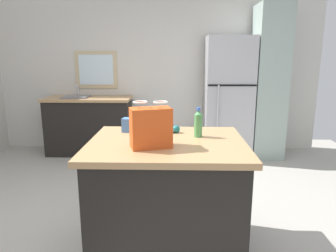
{
  "coord_description": "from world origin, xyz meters",
  "views": [
    {
      "loc": [
        0.32,
        -2.55,
        1.57
      ],
      "look_at": [
        0.26,
        0.05,
        0.98
      ],
      "focal_mm": 33.59,
      "sensor_mm": 36.0,
      "label": 1
    }
  ],
  "objects_px": {
    "tall_cabinet": "(268,83)",
    "small_box": "(129,125)",
    "refrigerator": "(228,98)",
    "kitchen_island": "(167,197)",
    "bottle": "(198,124)",
    "ear_defenders": "(170,129)",
    "shopping_bag": "(151,127)"
  },
  "relations": [
    {
      "from": "kitchen_island",
      "to": "ear_defenders",
      "type": "xyz_separation_m",
      "value": [
        0.02,
        0.31,
        0.48
      ]
    },
    {
      "from": "kitchen_island",
      "to": "shopping_bag",
      "type": "height_order",
      "value": "shopping_bag"
    },
    {
      "from": "shopping_bag",
      "to": "kitchen_island",
      "type": "bearing_deg",
      "value": 55.87
    },
    {
      "from": "tall_cabinet",
      "to": "bottle",
      "type": "height_order",
      "value": "tall_cabinet"
    },
    {
      "from": "small_box",
      "to": "ear_defenders",
      "type": "distance_m",
      "value": 0.35
    },
    {
      "from": "refrigerator",
      "to": "bottle",
      "type": "bearing_deg",
      "value": -104.53
    },
    {
      "from": "refrigerator",
      "to": "small_box",
      "type": "distance_m",
      "value": 2.56
    },
    {
      "from": "tall_cabinet",
      "to": "shopping_bag",
      "type": "bearing_deg",
      "value": -120.27
    },
    {
      "from": "kitchen_island",
      "to": "tall_cabinet",
      "type": "relative_size",
      "value": 0.52
    },
    {
      "from": "bottle",
      "to": "ear_defenders",
      "type": "bearing_deg",
      "value": 143.95
    },
    {
      "from": "small_box",
      "to": "bottle",
      "type": "xyz_separation_m",
      "value": [
        0.58,
        -0.16,
        0.05
      ]
    },
    {
      "from": "ear_defenders",
      "to": "shopping_bag",
      "type": "bearing_deg",
      "value": -104.98
    },
    {
      "from": "refrigerator",
      "to": "shopping_bag",
      "type": "height_order",
      "value": "refrigerator"
    },
    {
      "from": "small_box",
      "to": "ear_defenders",
      "type": "relative_size",
      "value": 0.55
    },
    {
      "from": "shopping_bag",
      "to": "ear_defenders",
      "type": "distance_m",
      "value": 0.5
    },
    {
      "from": "small_box",
      "to": "bottle",
      "type": "relative_size",
      "value": 0.49
    },
    {
      "from": "ear_defenders",
      "to": "bottle",
      "type": "bearing_deg",
      "value": -36.05
    },
    {
      "from": "kitchen_island",
      "to": "ear_defenders",
      "type": "bearing_deg",
      "value": 87.01
    },
    {
      "from": "tall_cabinet",
      "to": "ear_defenders",
      "type": "relative_size",
      "value": 10.87
    },
    {
      "from": "refrigerator",
      "to": "ear_defenders",
      "type": "bearing_deg",
      "value": -110.82
    },
    {
      "from": "tall_cabinet",
      "to": "small_box",
      "type": "bearing_deg",
      "value": -128.71
    },
    {
      "from": "small_box",
      "to": "bottle",
      "type": "bearing_deg",
      "value": -15.07
    },
    {
      "from": "refrigerator",
      "to": "kitchen_island",
      "type": "bearing_deg",
      "value": -108.82
    },
    {
      "from": "kitchen_island",
      "to": "tall_cabinet",
      "type": "bearing_deg",
      "value": 59.98
    },
    {
      "from": "small_box",
      "to": "bottle",
      "type": "distance_m",
      "value": 0.6
    },
    {
      "from": "tall_cabinet",
      "to": "small_box",
      "type": "distance_m",
      "value": 2.89
    },
    {
      "from": "small_box",
      "to": "shopping_bag",
      "type": "bearing_deg",
      "value": -63.77
    },
    {
      "from": "kitchen_island",
      "to": "shopping_bag",
      "type": "bearing_deg",
      "value": -124.13
    },
    {
      "from": "small_box",
      "to": "refrigerator",
      "type": "bearing_deg",
      "value": 61.92
    },
    {
      "from": "kitchen_island",
      "to": "shopping_bag",
      "type": "relative_size",
      "value": 3.61
    },
    {
      "from": "kitchen_island",
      "to": "ear_defenders",
      "type": "distance_m",
      "value": 0.57
    },
    {
      "from": "kitchen_island",
      "to": "refrigerator",
      "type": "relative_size",
      "value": 0.65
    }
  ]
}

